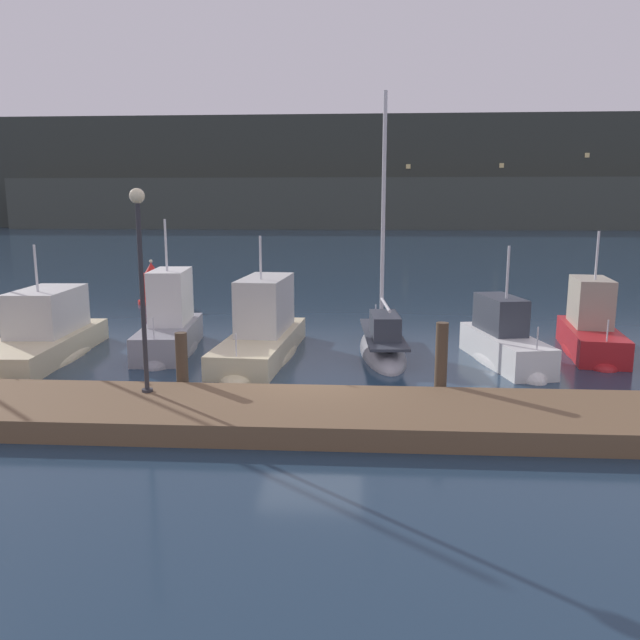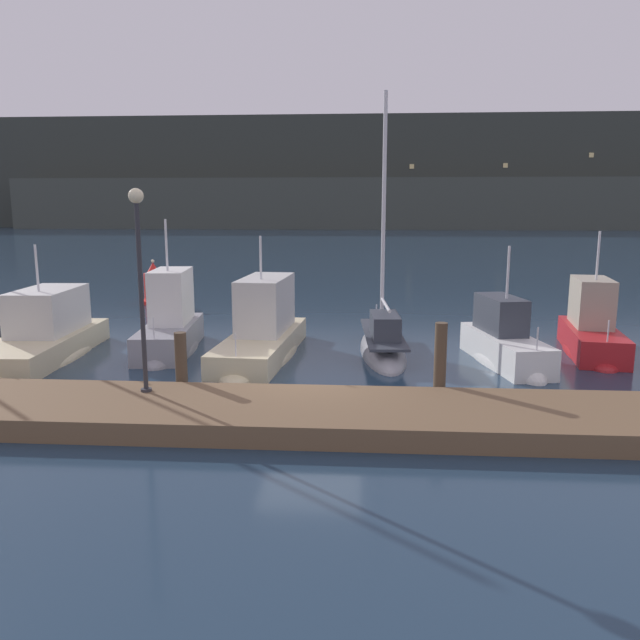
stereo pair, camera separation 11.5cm
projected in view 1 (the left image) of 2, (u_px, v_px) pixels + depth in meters
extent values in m
plane|color=#1E3347|center=(312.00, 392.00, 15.12)|extent=(400.00, 400.00, 0.00)
cube|color=brown|center=(303.00, 414.00, 12.88)|extent=(38.51, 2.80, 0.45)
cylinder|color=#4C3D2D|center=(182.00, 365.00, 14.58)|extent=(0.28, 0.28, 1.57)
cylinder|color=#4C3D2D|center=(441.00, 363.00, 14.18)|extent=(0.28, 0.28, 1.88)
cylinder|color=silver|center=(15.00, 302.00, 23.74)|extent=(0.04, 0.04, 0.50)
ellipsoid|color=beige|center=(41.00, 358.00, 18.46)|extent=(2.56, 6.42, 1.04)
cube|color=beige|center=(41.00, 347.00, 18.40)|extent=(2.34, 5.78, 0.68)
cube|color=silver|center=(47.00, 310.00, 18.83)|extent=(1.66, 2.85, 1.30)
cube|color=black|center=(64.00, 298.00, 20.04)|extent=(1.35, 0.33, 0.58)
cylinder|color=silver|center=(36.00, 268.00, 18.09)|extent=(0.07, 0.07, 1.37)
ellipsoid|color=gray|center=(170.00, 351.00, 19.36)|extent=(2.02, 4.91, 1.12)
cube|color=gray|center=(169.00, 338.00, 19.29)|extent=(1.85, 4.42, 0.83)
cube|color=silver|center=(171.00, 296.00, 19.53)|extent=(1.26, 2.20, 1.66)
cube|color=black|center=(176.00, 284.00, 20.42)|extent=(0.96, 0.40, 0.73)
cylinder|color=silver|center=(166.00, 245.00, 18.85)|extent=(0.07, 0.07, 1.57)
cylinder|color=silver|center=(154.00, 328.00, 17.18)|extent=(0.04, 0.04, 0.60)
ellipsoid|color=beige|center=(261.00, 356.00, 18.75)|extent=(2.37, 6.65, 1.02)
cube|color=beige|center=(261.00, 345.00, 18.69)|extent=(2.17, 5.99, 0.66)
cube|color=silver|center=(265.00, 304.00, 19.12)|extent=(1.50, 2.96, 1.65)
cube|color=black|center=(274.00, 290.00, 20.34)|extent=(1.16, 0.39, 0.73)
cylinder|color=silver|center=(260.00, 258.00, 18.34)|extent=(0.07, 0.07, 1.28)
cylinder|color=silver|center=(236.00, 345.00, 15.91)|extent=(0.04, 0.04, 0.60)
ellipsoid|color=gray|center=(382.00, 352.00, 19.17)|extent=(1.64, 5.50, 1.11)
cube|color=#333842|center=(382.00, 334.00, 19.06)|extent=(1.37, 4.62, 0.08)
cube|color=#333842|center=(385.00, 325.00, 18.35)|extent=(0.89, 1.78, 0.69)
cylinder|color=silver|center=(383.00, 215.00, 18.83)|extent=(0.12, 0.12, 7.16)
cylinder|color=silver|center=(386.00, 305.00, 18.14)|extent=(0.23, 2.36, 0.09)
cylinder|color=silver|center=(376.00, 312.00, 21.47)|extent=(0.04, 0.04, 0.50)
ellipsoid|color=white|center=(504.00, 363.00, 17.87)|extent=(2.16, 4.69, 1.32)
cube|color=white|center=(505.00, 349.00, 17.79)|extent=(1.97, 4.22, 0.84)
cube|color=#333842|center=(500.00, 314.00, 18.06)|extent=(1.26, 2.12, 1.03)
cube|color=black|center=(488.00, 304.00, 18.91)|extent=(0.82, 0.37, 0.47)
cylinder|color=silver|center=(508.00, 272.00, 17.48)|extent=(0.07, 0.07, 1.48)
cylinder|color=silver|center=(537.00, 338.00, 15.81)|extent=(0.04, 0.04, 0.60)
ellipsoid|color=red|center=(590.00, 353.00, 19.08)|extent=(2.17, 4.82, 0.93)
cube|color=red|center=(591.00, 340.00, 19.01)|extent=(1.99, 4.34, 0.80)
cube|color=#A39984|center=(591.00, 302.00, 19.25)|extent=(1.31, 2.18, 1.46)
cube|color=black|center=(585.00, 291.00, 20.10)|extent=(0.93, 0.41, 0.65)
cylinder|color=silver|center=(597.00, 255.00, 18.62)|extent=(0.07, 0.07, 1.45)
cylinder|color=silver|center=(608.00, 331.00, 17.00)|extent=(0.04, 0.04, 0.60)
cylinder|color=red|center=(153.00, 302.00, 28.57)|extent=(1.32, 1.32, 0.16)
cylinder|color=red|center=(152.00, 287.00, 28.44)|extent=(0.88, 0.88, 1.22)
cone|color=red|center=(151.00, 268.00, 28.28)|extent=(0.62, 0.62, 0.50)
sphere|color=#F9EAB7|center=(151.00, 261.00, 28.23)|extent=(0.16, 0.16, 0.16)
cylinder|color=#2D2D33|center=(147.00, 390.00, 13.68)|extent=(0.24, 0.24, 0.06)
cylinder|color=#2D2D33|center=(142.00, 298.00, 13.30)|extent=(0.10, 0.10, 4.02)
sphere|color=#F9EAB7|center=(137.00, 196.00, 12.91)|extent=(0.32, 0.32, 0.32)
cube|color=#333833|center=(355.00, 174.00, 121.21)|extent=(240.00, 16.00, 20.35)
cube|color=#3F463F|center=(409.00, 204.00, 111.84)|extent=(144.00, 10.00, 8.93)
cube|color=#F4DB8C|center=(408.00, 166.00, 112.55)|extent=(0.80, 0.10, 0.80)
cube|color=#F4DB8C|center=(295.00, 180.00, 114.25)|extent=(0.80, 0.10, 0.80)
cube|color=#F4DB8C|center=(587.00, 155.00, 110.25)|extent=(0.80, 0.10, 0.80)
cube|color=#F4DB8C|center=(88.00, 192.00, 117.11)|extent=(0.80, 0.10, 0.80)
cube|color=#F4DB8C|center=(130.00, 194.00, 116.64)|extent=(0.80, 0.10, 0.80)
cube|color=#F4DB8C|center=(502.00, 165.00, 111.49)|extent=(0.80, 0.10, 0.80)
cube|color=#F4DB8C|center=(356.00, 204.00, 114.34)|extent=(0.80, 0.10, 0.80)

